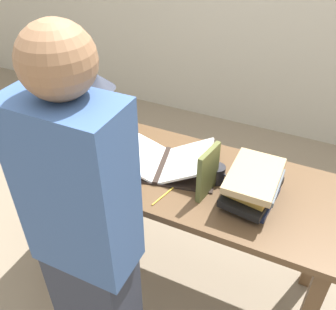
{
  "coord_description": "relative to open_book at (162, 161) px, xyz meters",
  "views": [
    {
      "loc": [
        0.55,
        -1.27,
        1.89
      ],
      "look_at": [
        -0.05,
        0.0,
        0.85
      ],
      "focal_mm": 40.0,
      "sensor_mm": 36.0,
      "label": 1
    }
  ],
  "objects": [
    {
      "name": "book_standing_upright",
      "position": [
        0.26,
        -0.09,
        0.08
      ],
      "size": [
        0.05,
        0.16,
        0.23
      ],
      "rotation": [
        0.0,
        0.0,
        -0.16
      ],
      "color": "brown",
      "rests_on": "reading_desk"
    },
    {
      "name": "reading_lamp",
      "position": [
        -0.37,
        0.06,
        0.26
      ],
      "size": [
        0.16,
        0.16,
        0.38
      ],
      "color": "tan",
      "rests_on": "reading_desk"
    },
    {
      "name": "pencil",
      "position": [
        0.1,
        -0.18,
        -0.03
      ],
      "size": [
        0.05,
        0.16,
        0.01
      ],
      "rotation": [
        0.0,
        0.0,
        -0.25
      ],
      "color": "gold",
      "rests_on": "reading_desk"
    },
    {
      "name": "person_reader",
      "position": [
        -0.01,
        -0.6,
        0.01
      ],
      "size": [
        0.36,
        0.23,
        1.63
      ],
      "rotation": [
        0.0,
        0.0,
        3.14
      ],
      "color": "#2D3342",
      "rests_on": "ground_plane"
    },
    {
      "name": "reading_desk",
      "position": [
        0.08,
        -0.0,
        -0.14
      ],
      "size": [
        1.53,
        0.6,
        0.77
      ],
      "color": "brown",
      "rests_on": "ground_plane"
    },
    {
      "name": "coffee_mug",
      "position": [
        0.27,
        0.01,
        0.01
      ],
      "size": [
        0.1,
        0.07,
        0.08
      ],
      "rotation": [
        0.0,
        0.0,
        5.89
      ],
      "color": "#28282D",
      "rests_on": "reading_desk"
    },
    {
      "name": "ground_plane",
      "position": [
        0.08,
        -0.0,
        -0.8
      ],
      "size": [
        12.0,
        12.0,
        0.0
      ],
      "primitive_type": "plane",
      "color": "gray"
    },
    {
      "name": "book_stack_tall",
      "position": [
        0.45,
        -0.05,
        0.05
      ],
      "size": [
        0.22,
        0.32,
        0.15
      ],
      "color": "#1E284C",
      "rests_on": "reading_desk"
    },
    {
      "name": "open_book",
      "position": [
        0.0,
        0.0,
        0.0
      ],
      "size": [
        0.58,
        0.4,
        0.11
      ],
      "rotation": [
        0.0,
        0.0,
        0.21
      ],
      "color": "black",
      "rests_on": "reading_desk"
    }
  ]
}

